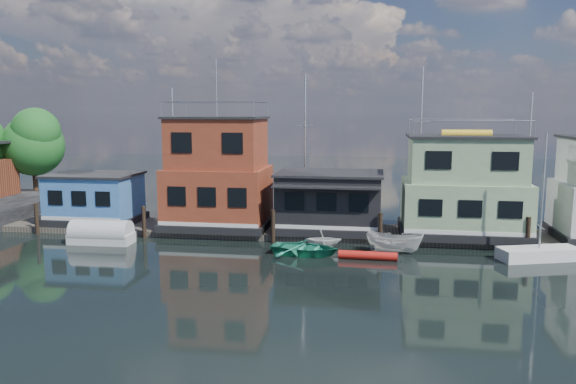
% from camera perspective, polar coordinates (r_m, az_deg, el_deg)
% --- Properties ---
extents(ground, '(160.00, 160.00, 0.00)m').
position_cam_1_polar(ground, '(28.04, 3.21, -9.78)').
color(ground, black).
rests_on(ground, ground).
extents(dock, '(48.00, 5.00, 0.40)m').
position_cam_1_polar(dock, '(39.54, 4.94, -4.13)').
color(dock, '#595147').
rests_on(dock, ground).
extents(houseboat_blue, '(6.40, 4.90, 3.66)m').
position_cam_1_polar(houseboat_blue, '(44.16, -19.02, -0.60)').
color(houseboat_blue, black).
rests_on(houseboat_blue, dock).
extents(houseboat_red, '(7.40, 5.90, 11.86)m').
position_cam_1_polar(houseboat_red, '(40.35, -7.13, 1.71)').
color(houseboat_red, black).
rests_on(houseboat_red, dock).
extents(houseboat_dark, '(7.40, 6.10, 4.06)m').
position_cam_1_polar(houseboat_dark, '(39.14, 4.25, -0.94)').
color(houseboat_dark, black).
rests_on(houseboat_dark, dock).
extents(houseboat_green, '(8.40, 5.90, 7.03)m').
position_cam_1_polar(houseboat_green, '(39.32, 17.45, 0.40)').
color(houseboat_green, black).
rests_on(houseboat_green, dock).
extents(pilings, '(42.28, 0.28, 2.20)m').
position_cam_1_polar(pilings, '(36.65, 4.13, -3.68)').
color(pilings, '#2D2116').
rests_on(pilings, ground).
extents(background_masts, '(36.40, 0.16, 12.00)m').
position_cam_1_polar(background_masts, '(44.69, 11.67, 4.11)').
color(background_masts, silver).
rests_on(background_masts, ground).
extents(red_kayak, '(3.46, 0.63, 0.50)m').
position_cam_1_polar(red_kayak, '(33.46, 8.11, -6.40)').
color(red_kayak, red).
rests_on(red_kayak, ground).
extents(motorboat, '(3.75, 2.11, 1.36)m').
position_cam_1_polar(motorboat, '(35.08, 10.76, -5.05)').
color(motorboat, silver).
rests_on(motorboat, ground).
extents(dinghy_white, '(2.58, 2.30, 1.23)m').
position_cam_1_polar(dinghy_white, '(35.71, 3.56, -4.79)').
color(dinghy_white, silver).
rests_on(dinghy_white, ground).
extents(dinghy_teal, '(4.53, 3.54, 0.86)m').
position_cam_1_polar(dinghy_teal, '(34.12, 1.73, -5.72)').
color(dinghy_teal, '#289473').
rests_on(dinghy_teal, ground).
extents(tarp_runabout, '(4.17, 1.75, 1.68)m').
position_cam_1_polar(tarp_runabout, '(38.97, -18.45, -4.08)').
color(tarp_runabout, silver).
rests_on(tarp_runabout, ground).
extents(day_sailer, '(4.97, 2.95, 7.44)m').
position_cam_1_polar(day_sailer, '(36.14, 24.13, -5.65)').
color(day_sailer, white).
rests_on(day_sailer, ground).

